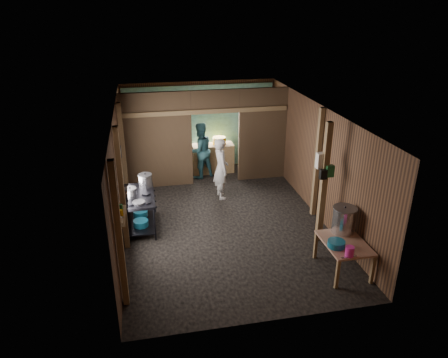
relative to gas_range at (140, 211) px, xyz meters
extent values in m
cube|color=black|center=(1.88, 0.04, -0.41)|extent=(4.50, 7.00, 0.00)
cube|color=#3A3530|center=(1.88, 0.04, 2.19)|extent=(4.50, 7.00, 0.00)
cube|color=brown|center=(1.88, 3.54, 0.89)|extent=(4.50, 0.00, 2.60)
cube|color=brown|center=(1.88, -3.46, 0.89)|extent=(4.50, 0.00, 2.60)
cube|color=brown|center=(-0.37, 0.04, 0.89)|extent=(0.00, 7.00, 2.60)
cube|color=brown|center=(4.13, 0.04, 0.89)|extent=(0.00, 7.00, 2.60)
cube|color=brown|center=(0.55, 2.24, 0.89)|extent=(1.85, 0.10, 2.60)
cube|color=brown|center=(3.46, 2.24, 0.89)|extent=(1.35, 0.10, 2.60)
cube|color=brown|center=(2.13, 2.24, 1.89)|extent=(1.30, 0.10, 0.60)
cube|color=#74C6C8|center=(1.88, 3.48, 0.84)|extent=(4.40, 0.06, 2.50)
cube|color=#8B744F|center=(2.18, 2.99, 0.02)|extent=(1.20, 0.50, 0.85)
cylinder|color=silver|center=(2.13, 3.44, 1.49)|extent=(0.20, 0.03, 0.20)
cube|color=#8B744F|center=(-0.30, -2.56, 0.89)|extent=(0.10, 0.12, 2.60)
cube|color=#8B744F|center=(-0.30, -0.76, 0.89)|extent=(0.10, 0.12, 2.60)
cube|color=#8B744F|center=(-0.30, 1.24, 0.89)|extent=(0.10, 0.12, 2.60)
cube|color=#8B744F|center=(4.06, -0.16, 0.89)|extent=(0.10, 0.12, 2.60)
cube|color=#8B744F|center=(3.73, -1.26, 0.89)|extent=(0.12, 0.12, 2.60)
cube|color=#8B744F|center=(1.88, 2.19, 1.64)|extent=(4.40, 0.12, 0.12)
cylinder|color=slate|center=(-0.33, 0.44, 1.24)|extent=(0.03, 0.34, 0.34)
cylinder|color=black|center=(-0.33, 0.84, 1.14)|extent=(0.03, 0.30, 0.30)
cube|color=#8B744F|center=(-0.27, -2.06, 0.99)|extent=(0.14, 0.80, 0.03)
cylinder|color=silver|center=(-0.27, -2.31, 1.06)|extent=(0.07, 0.07, 0.10)
cylinder|color=#C68100|center=(-0.27, -2.06, 1.06)|extent=(0.08, 0.08, 0.10)
cylinder|color=#1D5D2C|center=(-0.27, -1.84, 1.06)|extent=(0.06, 0.06, 0.10)
cube|color=silver|center=(3.68, -1.18, 1.37)|extent=(0.22, 0.15, 0.32)
cube|color=#1D5D2C|center=(3.80, -1.32, 1.19)|extent=(0.16, 0.12, 0.24)
cube|color=black|center=(3.66, -1.34, 1.14)|extent=(0.14, 0.10, 0.20)
cylinder|color=#156482|center=(0.00, -0.22, -0.18)|extent=(0.33, 0.33, 0.14)
cylinder|color=#156482|center=(0.00, 0.25, -0.18)|extent=(0.34, 0.34, 0.13)
cylinder|color=#156482|center=(3.48, -2.52, 0.27)|extent=(0.34, 0.34, 0.12)
cylinder|color=#E12A9C|center=(3.58, -2.85, 0.30)|extent=(0.15, 0.15, 0.18)
cube|color=silver|center=(3.56, -2.88, 0.22)|extent=(0.30, 0.04, 0.01)
cylinder|color=#C68100|center=(2.38, 2.99, 0.55)|extent=(0.38, 0.38, 0.21)
imported|color=beige|center=(2.08, 1.21, 0.39)|extent=(0.43, 0.61, 1.60)
imported|color=#2D5F6A|center=(1.75, 2.64, 0.40)|extent=(0.96, 0.87, 1.61)
camera|label=1|loc=(0.19, -8.48, 4.34)|focal=33.49mm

